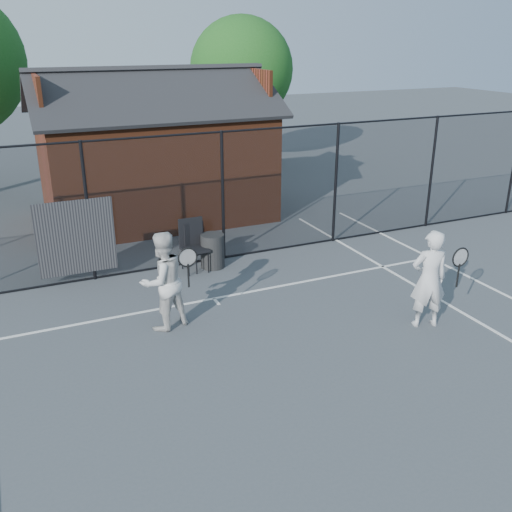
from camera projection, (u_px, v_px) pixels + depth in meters
name	position (u px, v px, depth m)	size (l,w,h in m)	color
ground	(281.00, 374.00, 8.89)	(80.00, 80.00, 0.00)	#454C4F
court_lines	(324.00, 423.00, 7.76)	(11.02, 18.00, 0.01)	silver
fence	(167.00, 206.00, 12.50)	(22.04, 3.00, 3.00)	black
clubhouse	(155.00, 161.00, 16.15)	(6.50, 4.36, 4.19)	#612C17
tree_right	(242.00, 69.00, 21.98)	(3.97, 3.97, 5.70)	#362115
player_front	(429.00, 279.00, 10.09)	(0.86, 0.68, 1.82)	silver
player_back	(163.00, 281.00, 10.02)	(1.06, 0.92, 1.81)	silver
chair_left	(195.00, 247.00, 12.60)	(0.55, 0.57, 1.14)	black
chair_right	(199.00, 248.00, 12.71)	(0.49, 0.52, 1.03)	black
waste_bin	(213.00, 251.00, 12.88)	(0.54, 0.54, 0.78)	black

